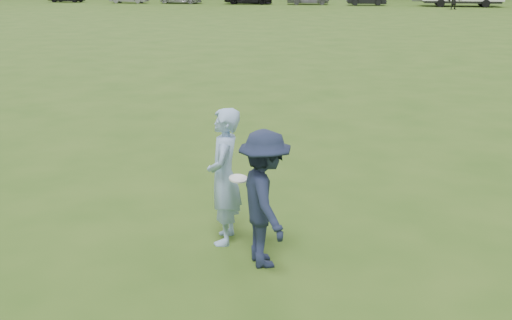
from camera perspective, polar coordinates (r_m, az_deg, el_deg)
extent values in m
plane|color=#2E4F16|center=(8.73, 4.48, -9.46)|extent=(200.00, 200.00, 0.00)
imported|color=#90B0DF|center=(8.89, -3.05, -1.60)|extent=(0.57, 0.80, 2.08)
imported|color=#1A223A|center=(8.22, 0.83, -3.75)|extent=(1.19, 1.45, 1.95)
imported|color=#252525|center=(62.73, 18.34, 14.19)|extent=(1.56, 0.97, 1.61)
cylinder|color=white|center=(8.59, -1.70, -1.78)|extent=(0.30, 0.31, 0.07)
cube|color=black|center=(67.45, 18.99, 14.07)|extent=(7.60, 2.30, 0.25)
cylinder|color=black|center=(65.94, 17.19, 14.09)|extent=(0.80, 0.25, 0.80)
cylinder|color=black|center=(68.42, 16.96, 14.22)|extent=(0.80, 0.25, 0.80)
cylinder|color=black|center=(66.58, 21.05, 13.73)|extent=(0.80, 0.25, 0.80)
cylinder|color=black|center=(69.04, 20.69, 13.88)|extent=(0.80, 0.25, 0.80)
cube|color=#333333|center=(66.96, 15.16, 14.43)|extent=(1.20, 0.15, 0.12)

